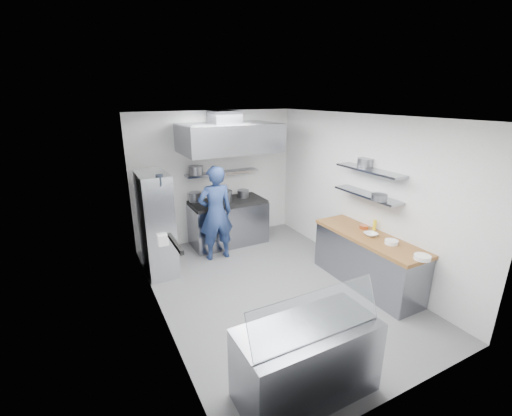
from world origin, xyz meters
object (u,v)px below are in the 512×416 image
gas_range (228,223)px  wire_rack (156,224)px  display_case (306,361)px  chef (216,213)px

gas_range → wire_rack: (-1.63, -0.61, 0.48)m
wire_rack → display_case: wire_rack is taller
chef → wire_rack: chef is taller
gas_range → wire_rack: size_ratio=0.86×
gas_range → display_case: size_ratio=1.07×
display_case → wire_rack: bearing=102.5°
chef → gas_range: bearing=-128.2°
chef → display_case: chef is taller
gas_range → wire_rack: 1.80m
chef → wire_rack: (-1.14, -0.03, -0.01)m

